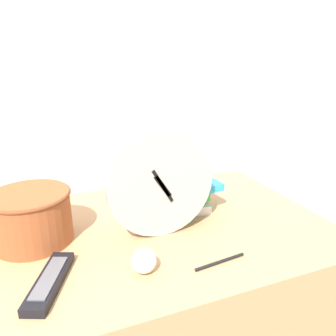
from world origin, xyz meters
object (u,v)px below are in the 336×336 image
desk_clock (160,184)px  book_stack (175,189)px  basket (31,215)px  tv_remote (50,281)px  pen (220,262)px  crumpled_paper_ball (144,261)px

desk_clock → book_stack: size_ratio=1.12×
basket → tv_remote: basket is taller
pen → desk_clock: bearing=113.4°
tv_remote → book_stack: bearing=32.8°
book_stack → pen: 0.33m
desk_clock → pen: bearing=-66.6°
desk_clock → tv_remote: (-0.30, -0.12, -0.14)m
book_stack → basket: bearing=-173.1°
desk_clock → tv_remote: 0.35m
desk_clock → pen: (0.08, -0.19, -0.14)m
basket → tv_remote: 0.22m
book_stack → pen: (-0.02, -0.33, -0.06)m
book_stack → crumpled_paper_ball: 0.35m
tv_remote → crumpled_paper_ball: crumpled_paper_ball is taller
book_stack → tv_remote: size_ratio=1.33×
book_stack → crumpled_paper_ball: bearing=-124.4°
basket → crumpled_paper_ball: bearing=-45.5°
book_stack → crumpled_paper_ball: size_ratio=4.52×
pen → book_stack: bearing=86.5°
basket → crumpled_paper_ball: size_ratio=3.61×
book_stack → basket: (-0.43, -0.05, 0.01)m
pen → tv_remote: bearing=170.1°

